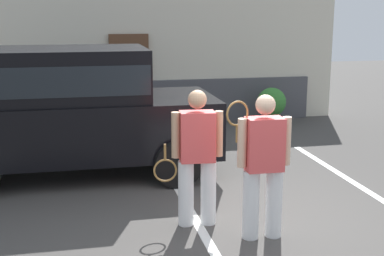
{
  "coord_description": "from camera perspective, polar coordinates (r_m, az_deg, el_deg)",
  "views": [
    {
      "loc": [
        -2.06,
        -5.7,
        2.62
      ],
      "look_at": [
        -0.59,
        1.2,
        1.05
      ],
      "focal_mm": 49.56,
      "sensor_mm": 36.0,
      "label": 1
    }
  ],
  "objects": [
    {
      "name": "potted_plant_by_porch",
      "position": [
        12.42,
        8.55,
        2.52
      ],
      "size": [
        0.67,
        0.67,
        0.88
      ],
      "color": "gray",
      "rests_on": "ground_plane"
    },
    {
      "name": "parked_suv",
      "position": [
        8.64,
        -13.61,
        2.37
      ],
      "size": [
        4.6,
        2.16,
        2.05
      ],
      "rotation": [
        0.0,
        0.0,
        -0.0
      ],
      "color": "black",
      "rests_on": "ground_plane"
    },
    {
      "name": "tennis_player_woman",
      "position": [
        6.15,
        7.68,
        -3.92
      ],
      "size": [
        0.77,
        0.27,
        1.7
      ],
      "rotation": [
        0.0,
        0.0,
        3.12
      ],
      "color": "white",
      "rests_on": "ground_plane"
    },
    {
      "name": "parking_stripe_2",
      "position": [
        8.69,
        16.87,
        -5.54
      ],
      "size": [
        0.12,
        4.4,
        0.01
      ],
      "primitive_type": "cube",
      "color": "silver",
      "rests_on": "ground_plane"
    },
    {
      "name": "house_frontage",
      "position": [
        12.59,
        -2.6,
        6.85
      ],
      "size": [
        8.19,
        0.4,
        2.93
      ],
      "color": "beige",
      "rests_on": "ground_plane"
    },
    {
      "name": "parking_stripe_1",
      "position": [
        7.78,
        -1.2,
        -7.11
      ],
      "size": [
        0.12,
        4.4,
        0.01
      ],
      "primitive_type": "cube",
      "color": "silver",
      "rests_on": "ground_plane"
    },
    {
      "name": "tennis_player_man",
      "position": [
        6.47,
        0.52,
        -3.09
      ],
      "size": [
        0.88,
        0.29,
        1.7
      ],
      "rotation": [
        0.0,
        0.0,
        3.07
      ],
      "color": "white",
      "rests_on": "ground_plane"
    },
    {
      "name": "ground_plane",
      "position": [
        6.6,
        7.34,
        -10.94
      ],
      "size": [
        40.0,
        40.0,
        0.0
      ],
      "primitive_type": "plane",
      "color": "#423F3D"
    }
  ]
}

